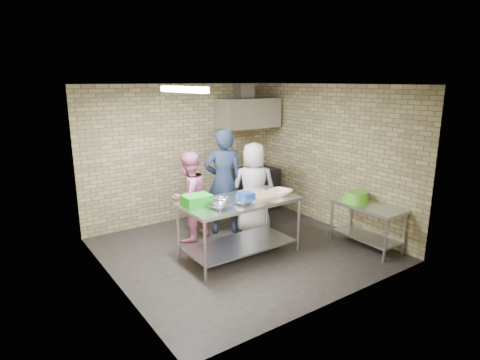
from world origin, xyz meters
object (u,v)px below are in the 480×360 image
stove (249,190)px  woman_pink (189,197)px  bottle_green (259,115)px  woman_white (254,188)px  green_basin (356,196)px  side_counter (366,226)px  man_navy (223,182)px  blue_tub (246,197)px  bottle_red (245,116)px  prep_table (240,228)px  green_crate (197,201)px

stove → woman_pink: size_ratio=0.76×
bottle_green → woman_white: size_ratio=0.09×
stove → green_basin: (0.43, -2.50, 0.38)m
side_counter → man_navy: man_navy is taller
blue_tub → woman_white: size_ratio=0.12×
man_navy → bottle_red: bearing=-114.9°
blue_tub → stove: bearing=52.7°
prep_table → bottle_red: 3.00m
bottle_green → green_basin: bearing=-90.4°
side_counter → woman_white: (-1.12, 1.68, 0.47)m
stove → bottle_green: 1.65m
bottle_green → bottle_red: bearing=180.0°
man_navy → side_counter: bearing=154.1°
side_counter → green_crate: size_ratio=2.89×
side_counter → prep_table: bearing=154.0°
prep_table → blue_tub: (0.05, -0.10, 0.53)m
green_crate → woman_pink: bearing=69.3°
prep_table → side_counter: (1.95, -0.95, -0.09)m
stove → woman_pink: 2.02m
bottle_red → woman_pink: (-1.90, -1.00, -1.24)m
side_counter → woman_pink: size_ratio=0.76×
stove → green_crate: bearing=-142.6°
green_crate → woman_white: woman_white is taller
bottle_red → green_basin: bearing=-82.1°
man_navy → woman_pink: man_navy is taller
stove → green_crate: size_ratio=2.89×
bottle_red → woman_white: size_ratio=0.11×
bottle_green → man_navy: bearing=-147.2°
bottle_red → woman_pink: 2.48m
green_basin → bottle_red: size_ratio=2.56×
blue_tub → woman_pink: bearing=109.3°
stove → blue_tub: (-1.45, -1.90, 0.55)m
bottle_green → woman_pink: bottle_green is taller
side_counter → blue_tub: bearing=155.9°
green_basin → bottle_green: size_ratio=3.07×
green_crate → woman_pink: (0.35, 0.92, -0.23)m
blue_tub → woman_pink: woman_pink is taller
prep_table → man_navy: bearing=71.5°
prep_table → woman_pink: woman_pink is taller
green_crate → bottle_red: 3.12m
green_basin → woman_pink: 2.87m
stove → bottle_green: bottle_green is taller
man_navy → woman_white: 0.57m
blue_tub → prep_table: bearing=116.6°
green_basin → woman_pink: woman_pink is taller
green_basin → woman_white: 1.81m
bottle_red → man_navy: size_ratio=0.09×
green_basin → man_navy: size_ratio=0.24×
man_navy → green_basin: bearing=157.6°
stove → bottle_red: bearing=78.2°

